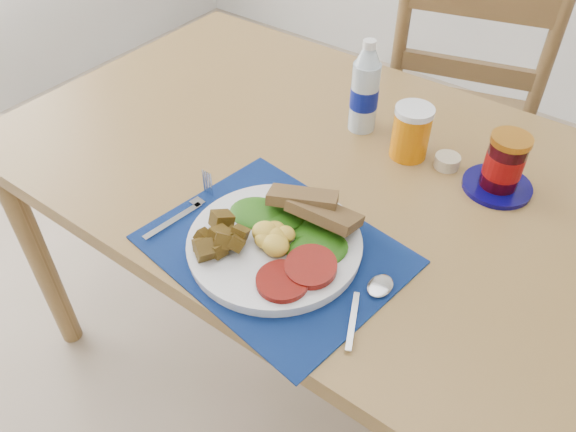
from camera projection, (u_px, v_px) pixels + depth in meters
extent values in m
plane|color=gray|center=(269.00, 401.00, 1.61)|extent=(4.00, 4.00, 0.00)
cube|color=brown|center=(317.00, 164.00, 1.23)|extent=(1.40, 0.90, 0.04)
cylinder|color=brown|center=(39.00, 258.00, 1.54)|extent=(0.06, 0.06, 0.71)
cylinder|color=brown|center=(227.00, 130.00, 2.00)|extent=(0.06, 0.06, 0.71)
cube|color=#53371E|center=(455.00, 125.00, 1.85)|extent=(0.53, 0.52, 0.04)
cylinder|color=#53371E|center=(502.00, 164.00, 2.08)|extent=(0.04, 0.04, 0.43)
cylinder|color=#53371E|center=(402.00, 143.00, 2.18)|extent=(0.04, 0.04, 0.43)
cylinder|color=#53371E|center=(491.00, 226.00, 1.83)|extent=(0.04, 0.04, 0.43)
cylinder|color=#53371E|center=(378.00, 198.00, 1.94)|extent=(0.04, 0.04, 0.43)
cube|color=#53371E|center=(482.00, 2.00, 1.40)|extent=(0.39, 0.13, 0.50)
cube|color=#040A32|center=(275.00, 249.00, 1.01)|extent=(0.48, 0.40, 0.00)
cylinder|color=silver|center=(275.00, 245.00, 1.00)|extent=(0.31, 0.31, 0.02)
ellipsoid|color=gold|center=(275.00, 237.00, 0.98)|extent=(0.07, 0.07, 0.04)
cylinder|color=#7C0408|center=(297.00, 275.00, 0.93)|extent=(0.09, 0.09, 0.01)
ellipsoid|color=#0B3B07|center=(294.00, 226.00, 1.01)|extent=(0.17, 0.10, 0.02)
cube|color=brown|center=(314.00, 205.00, 1.01)|extent=(0.14, 0.11, 0.04)
cube|color=#B2B5BA|center=(173.00, 221.00, 1.06)|extent=(0.03, 0.13, 0.00)
cube|color=#B2B5BA|center=(205.00, 196.00, 1.11)|extent=(0.03, 0.07, 0.00)
cube|color=#B2B5BA|center=(353.00, 321.00, 0.89)|extent=(0.06, 0.11, 0.00)
ellipsoid|color=#B2B5BA|center=(380.00, 287.00, 0.94)|extent=(0.04, 0.06, 0.01)
cylinder|color=#ADBFCC|center=(364.00, 97.00, 1.25)|extent=(0.06, 0.06, 0.16)
cylinder|color=navy|center=(364.00, 97.00, 1.25)|extent=(0.06, 0.06, 0.05)
cone|color=#ADBFCC|center=(368.00, 56.00, 1.18)|extent=(0.06, 0.06, 0.04)
cylinder|color=white|center=(370.00, 44.00, 1.16)|extent=(0.03, 0.03, 0.02)
cylinder|color=#D16E05|center=(411.00, 134.00, 1.19)|extent=(0.08, 0.08, 0.11)
cylinder|color=beige|center=(447.00, 161.00, 1.18)|extent=(0.05, 0.05, 0.03)
cylinder|color=#08044F|center=(497.00, 186.00, 1.14)|extent=(0.14, 0.14, 0.01)
cylinder|color=black|center=(504.00, 164.00, 1.10)|extent=(0.07, 0.07, 0.10)
cylinder|color=maroon|center=(504.00, 164.00, 1.10)|extent=(0.08, 0.08, 0.05)
cylinder|color=#AB691C|center=(512.00, 140.00, 1.06)|extent=(0.08, 0.08, 0.01)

